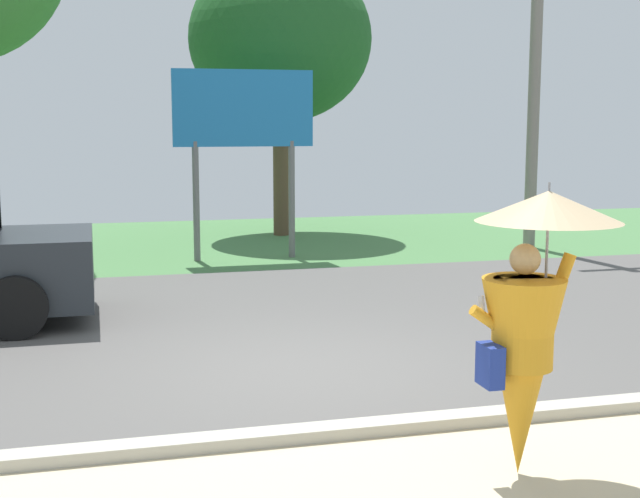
{
  "coord_description": "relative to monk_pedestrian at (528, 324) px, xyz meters",
  "views": [
    {
      "loc": [
        -2.05,
        -8.51,
        2.55
      ],
      "look_at": [
        0.44,
        1.0,
        1.1
      ],
      "focal_mm": 48.5,
      "sensor_mm": 36.0,
      "label": 1
    }
  ],
  "objects": [
    {
      "name": "monk_pedestrian",
      "position": [
        0.0,
        0.0,
        0.0
      ],
      "size": [
        1.09,
        1.03,
        2.13
      ],
      "rotation": [
        0.0,
        0.0,
        -0.18
      ],
      "color": "orange",
      "rests_on": "ground_plane"
    },
    {
      "name": "utility_pole",
      "position": [
        5.61,
        10.42,
        3.05
      ],
      "size": [
        1.8,
        0.24,
        7.97
      ],
      "color": "gray",
      "rests_on": "ground_plane"
    },
    {
      "name": "tree_left_far",
      "position": [
        1.12,
        13.66,
        3.24
      ],
      "size": [
        4.04,
        4.04,
        6.21
      ],
      "color": "brown",
      "rests_on": "ground_plane"
    },
    {
      "name": "roadside_billboard",
      "position": [
        -0.27,
        10.42,
        1.43
      ],
      "size": [
        2.6,
        0.12,
        3.5
      ],
      "color": "slate",
      "rests_on": "ground_plane"
    },
    {
      "name": "ground_plane",
      "position": [
        -0.91,
        6.01,
        -1.16
      ],
      "size": [
        40.0,
        22.0,
        0.2
      ],
      "color": "#565451"
    }
  ]
}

